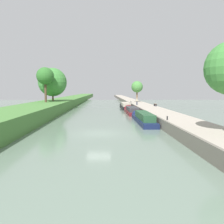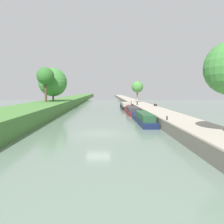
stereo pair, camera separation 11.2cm
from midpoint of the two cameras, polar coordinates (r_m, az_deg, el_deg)
ground_plane at (r=23.71m, az=-3.35°, el=-5.35°), size 160.00×160.00×0.00m
right_towpath at (r=25.19m, az=18.85°, el=-3.68°), size 4.34×260.00×1.14m
stone_quay at (r=24.48m, az=13.80°, el=-3.74°), size 0.25×260.00×1.19m
narrowboat_navy at (r=31.73m, az=7.93°, el=-1.54°), size 1.89×11.70×2.07m
narrowboat_maroon at (r=43.99m, az=5.00°, el=0.36°), size 2.10×10.68×2.01m
narrowboat_black at (r=55.14m, az=3.45°, el=1.53°), size 2.09×11.01×2.14m
tree_rightbank_midnear at (r=64.79m, az=6.48°, el=6.31°), size 3.26×3.26×5.90m
tree_leftbank_downstream at (r=48.20m, az=-16.43°, el=8.66°), size 3.50×3.50×7.09m
tree_leftbank_upstream at (r=52.73m, az=-14.69°, el=7.31°), size 6.34×6.34×7.42m
person_walking at (r=51.17m, az=6.44°, el=2.77°), size 0.34×0.34×1.66m
mooring_bollard_near at (r=25.93m, az=13.86°, el=-1.51°), size 0.16×0.16×0.45m
mooring_bollard_far at (r=60.24m, az=4.96°, el=2.58°), size 0.16×0.16×0.45m
park_bench at (r=47.99m, az=11.01°, el=1.89°), size 0.44×1.50×0.47m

